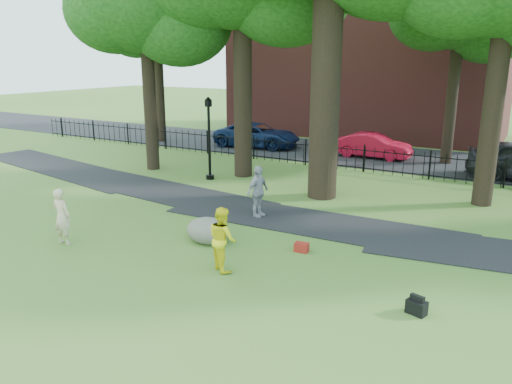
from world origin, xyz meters
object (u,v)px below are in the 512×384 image
Objects in this scene: woman at (62,216)px; lamppost at (209,139)px; boulder at (208,229)px; red_sedan at (373,146)px; man at (223,239)px.

lamppost is (-0.90, 8.61, 0.94)m from woman.
red_sedan is (0.31, 14.71, 0.26)m from boulder.
lamppost is at bearing -20.80° from man.
man is at bearing -38.78° from lamppost.
boulder is 0.34× the size of red_sedan.
man is 0.46× the size of lamppost.
woman is at bearing 167.21° from red_sedan.
red_sedan is at bearing 74.30° from lamppost.
boulder is (-1.47, 1.42, -0.43)m from man.
lamppost reaches higher than man.
man is 16.17m from red_sedan.
woman is 1.00× the size of man.
man is at bearing -174.42° from woman.
woman is 0.42× the size of red_sedan.
man reaches higher than boulder.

